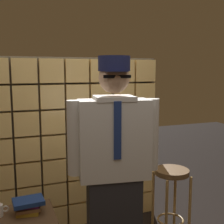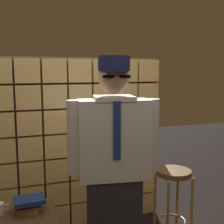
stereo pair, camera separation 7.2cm
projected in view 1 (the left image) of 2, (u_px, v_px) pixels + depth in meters
glass_block_wall at (78, 144)px, 3.21m from camera, size 1.90×0.10×1.90m
standing_person at (114, 168)px, 2.31m from camera, size 0.74×0.35×1.85m
bar_stool at (171, 188)px, 2.91m from camera, size 0.34×0.34×0.76m
book_stack at (28, 205)px, 2.39m from camera, size 0.25×0.20×0.12m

